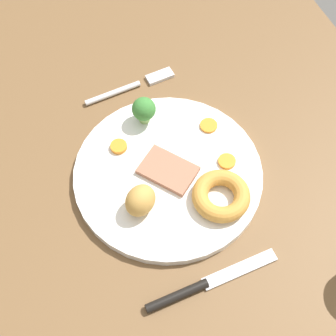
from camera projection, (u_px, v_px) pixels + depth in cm
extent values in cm
cube|color=brown|center=(159.00, 207.00, 71.00)|extent=(120.00, 84.00, 3.60)
cylinder|color=white|center=(168.00, 174.00, 70.94)|extent=(27.32, 27.32, 1.40)
cube|color=#9E664C|center=(168.00, 170.00, 70.00)|extent=(9.36, 8.93, 0.80)
torus|color=#C68938|center=(221.00, 196.00, 67.03)|extent=(8.10, 8.10, 2.27)
ellipsoid|color=#BC8C42|center=(140.00, 200.00, 65.55)|extent=(5.83, 6.02, 4.25)
cylinder|color=orange|center=(119.00, 147.00, 72.16)|extent=(2.48, 2.48, 0.68)
cylinder|color=orange|center=(209.00, 126.00, 74.30)|extent=(2.66, 2.66, 0.42)
cylinder|color=orange|center=(227.00, 161.00, 70.95)|extent=(2.58, 2.58, 0.49)
cylinder|color=#8CB766|center=(144.00, 117.00, 74.45)|extent=(1.65, 1.65, 1.50)
sphere|color=#387A33|center=(144.00, 109.00, 72.73)|extent=(3.61, 3.61, 3.61)
cylinder|color=silver|center=(114.00, 93.00, 79.11)|extent=(1.71, 9.54, 0.90)
cube|color=silver|center=(160.00, 76.00, 81.12)|extent=(2.38, 4.65, 0.60)
cylinder|color=black|center=(177.00, 296.00, 61.83)|extent=(1.52, 8.54, 1.20)
cube|color=silver|center=(240.00, 269.00, 64.04)|extent=(2.10, 10.56, 0.40)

